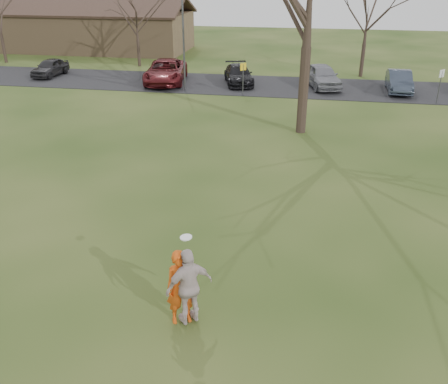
% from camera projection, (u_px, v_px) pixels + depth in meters
% --- Properties ---
extents(ground, '(120.00, 120.00, 0.00)m').
position_uv_depth(ground, '(195.00, 316.00, 11.89)').
color(ground, '#1E380F').
rests_on(ground, ground).
extents(parking_strip, '(62.00, 6.50, 0.04)m').
position_uv_depth(parking_strip, '(277.00, 86.00, 34.16)').
color(parking_strip, black).
rests_on(parking_strip, ground).
extents(player_defender, '(0.82, 0.70, 1.91)m').
position_uv_depth(player_defender, '(181.00, 288.00, 11.35)').
color(player_defender, '#D74E11').
rests_on(player_defender, ground).
extents(car_0, '(1.66, 3.80, 1.27)m').
position_uv_depth(car_0, '(50.00, 67.00, 36.95)').
color(car_0, '#29282B').
rests_on(car_0, parking_strip).
extents(car_2, '(3.44, 6.03, 1.59)m').
position_uv_depth(car_2, '(166.00, 71.00, 34.78)').
color(car_2, maroon).
rests_on(car_2, parking_strip).
extents(car_3, '(2.90, 4.75, 1.29)m').
position_uv_depth(car_3, '(239.00, 75.00, 34.46)').
color(car_3, black).
rests_on(car_3, parking_strip).
extents(car_4, '(3.03, 4.87, 1.55)m').
position_uv_depth(car_4, '(322.00, 76.00, 33.49)').
color(car_4, gray).
rests_on(car_4, parking_strip).
extents(car_5, '(1.57, 4.19, 1.37)m').
position_uv_depth(car_5, '(399.00, 81.00, 32.33)').
color(car_5, '#2E3745').
rests_on(car_5, parking_strip).
extents(catching_play, '(1.20, 1.09, 2.31)m').
position_uv_depth(catching_play, '(189.00, 286.00, 11.23)').
color(catching_play, beige).
rests_on(catching_play, ground).
extents(building, '(20.60, 8.50, 5.14)m').
position_uv_depth(building, '(86.00, 29.00, 48.14)').
color(building, '#8C6D4C').
rests_on(building, ground).
extents(lamp_post, '(0.34, 0.34, 6.27)m').
position_uv_depth(lamp_post, '(183.00, 30.00, 31.22)').
color(lamp_post, '#47474C').
rests_on(lamp_post, ground).
extents(sign_yellow, '(0.35, 0.35, 2.08)m').
position_uv_depth(sign_yellow, '(243.00, 73.00, 31.20)').
color(sign_yellow, '#47474C').
rests_on(sign_yellow, ground).
extents(sign_white, '(0.35, 0.35, 2.08)m').
position_uv_depth(sign_white, '(441.00, 80.00, 29.27)').
color(sign_white, '#47474C').
rests_on(sign_white, ground).
extents(small_tree_row, '(55.00, 5.90, 8.50)m').
position_uv_depth(small_tree_row, '(344.00, 22.00, 36.32)').
color(small_tree_row, '#352821').
rests_on(small_tree_row, ground).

